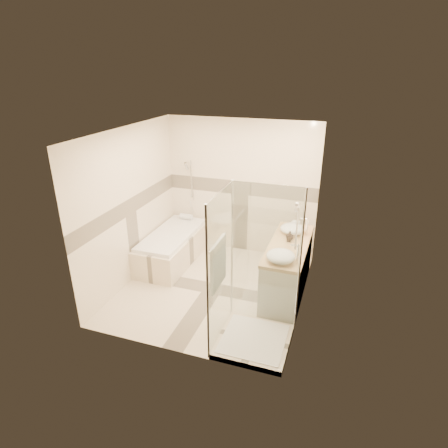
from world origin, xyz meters
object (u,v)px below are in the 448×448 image
(amenity_bottle_a, at_px, (289,237))
(bathtub, at_px, (173,245))
(vanity, at_px, (287,268))
(vessel_sink_far, at_px, (281,256))
(amenity_bottle_b, at_px, (290,235))
(vessel_sink_near, at_px, (292,229))
(shower_enclosure, at_px, (247,306))

(amenity_bottle_a, bearing_deg, bathtub, 172.39)
(vanity, bearing_deg, bathtub, 170.75)
(vessel_sink_far, relative_size, amenity_bottle_b, 2.79)
(vessel_sink_near, relative_size, vessel_sink_far, 0.97)
(shower_enclosure, distance_m, amenity_bottle_a, 1.42)
(shower_enclosure, relative_size, vessel_sink_near, 5.27)
(vanity, distance_m, vessel_sink_far, 0.77)
(shower_enclosure, xyz_separation_m, amenity_bottle_b, (0.27, 1.41, 0.42))
(bathtub, height_order, shower_enclosure, shower_enclosure)
(shower_enclosure, bearing_deg, vessel_sink_far, 68.22)
(vanity, xyz_separation_m, vessel_sink_near, (-0.02, 0.39, 0.50))
(vessel_sink_far, distance_m, amenity_bottle_a, 0.65)
(bathtub, height_order, vessel_sink_near, vessel_sink_near)
(bathtub, distance_m, amenity_bottle_a, 2.23)
(amenity_bottle_b, bearing_deg, vessel_sink_near, 90.00)
(shower_enclosure, height_order, vessel_sink_far, shower_enclosure)
(vessel_sink_near, bearing_deg, amenity_bottle_b, -90.00)
(amenity_bottle_a, distance_m, amenity_bottle_b, 0.07)
(vessel_sink_near, height_order, amenity_bottle_b, vessel_sink_near)
(shower_enclosure, height_order, amenity_bottle_b, shower_enclosure)
(vessel_sink_near, relative_size, amenity_bottle_b, 2.70)
(vanity, height_order, amenity_bottle_b, amenity_bottle_b)
(bathtub, distance_m, shower_enclosure, 2.47)
(bathtub, distance_m, vessel_sink_far, 2.41)
(vanity, distance_m, amenity_bottle_a, 0.50)
(bathtub, bearing_deg, amenity_bottle_b, -5.75)
(amenity_bottle_b, bearing_deg, amenity_bottle_a, -90.00)
(shower_enclosure, relative_size, vessel_sink_far, 5.10)
(vanity, bearing_deg, vessel_sink_far, -91.95)
(vanity, relative_size, vessel_sink_near, 4.18)
(shower_enclosure, bearing_deg, amenity_bottle_a, 78.46)
(shower_enclosure, bearing_deg, vessel_sink_near, 80.67)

